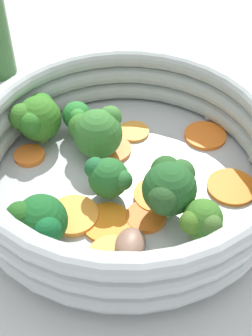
{
  "coord_description": "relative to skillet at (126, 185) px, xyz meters",
  "views": [
    {
      "loc": [
        -0.3,
        -0.04,
        0.33
      ],
      "look_at": [
        0.0,
        0.0,
        0.03
      ],
      "focal_mm": 50.0,
      "sensor_mm": 36.0,
      "label": 1
    }
  ],
  "objects": [
    {
      "name": "ground_plane",
      "position": [
        0.0,
        0.0,
        -0.01
      ],
      "size": [
        4.0,
        4.0,
        0.0
      ],
      "primitive_type": "plane",
      "color": "#B8B9B8"
    },
    {
      "name": "skillet",
      "position": [
        0.0,
        0.0,
        0.0
      ],
      "size": [
        0.26,
        0.26,
        0.01
      ],
      "primitive_type": "cylinder",
      "color": "#B2B5B7",
      "rests_on": "ground_plane"
    },
    {
      "name": "skillet_rim_wall",
      "position": [
        0.0,
        0.0,
        0.04
      ],
      "size": [
        0.28,
        0.28,
        0.06
      ],
      "color": "#B3BBBC",
      "rests_on": "skillet"
    },
    {
      "name": "skillet_rivet_right",
      "position": [
        0.1,
        -0.08,
        0.01
      ],
      "size": [
        0.01,
        0.01,
        0.01
      ],
      "primitive_type": "sphere",
      "color": "#AEB1BB",
      "rests_on": "skillet"
    },
    {
      "name": "carrot_slice_0",
      "position": [
        0.02,
        0.1,
        0.01
      ],
      "size": [
        0.04,
        0.04,
        0.01
      ],
      "primitive_type": "cylinder",
      "rotation": [
        0.0,
        0.0,
        1.13
      ],
      "color": "orange",
      "rests_on": "skillet"
    },
    {
      "name": "carrot_slice_1",
      "position": [
        -0.02,
        -0.03,
        0.01
      ],
      "size": [
        0.06,
        0.06,
        0.0
      ],
      "primitive_type": "cylinder",
      "rotation": [
        0.0,
        0.0,
        4.18
      ],
      "color": "orange",
      "rests_on": "skillet"
    },
    {
      "name": "carrot_slice_2",
      "position": [
        -0.05,
        0.01,
        0.01
      ],
      "size": [
        0.05,
        0.05,
        0.0
      ],
      "primitive_type": "cylinder",
      "rotation": [
        0.0,
        0.0,
        3.3
      ],
      "color": "orange",
      "rests_on": "skillet"
    },
    {
      "name": "carrot_slice_3",
      "position": [
        -0.04,
        -0.02,
        0.01
      ],
      "size": [
        0.04,
        0.04,
        0.0
      ],
      "primitive_type": "cylinder",
      "rotation": [
        0.0,
        0.0,
        3.01
      ],
      "color": "orange",
      "rests_on": "skillet"
    },
    {
      "name": "carrot_slice_4",
      "position": [
        0.07,
        0.0,
        0.01
      ],
      "size": [
        0.04,
        0.04,
        0.0
      ],
      "primitive_type": "cylinder",
      "rotation": [
        0.0,
        0.0,
        2.56
      ],
      "color": "orange",
      "rests_on": "skillet"
    },
    {
      "name": "carrot_slice_5",
      "position": [
        -0.0,
        -0.1,
        0.01
      ],
      "size": [
        0.06,
        0.06,
        0.0
      ],
      "primitive_type": "cylinder",
      "rotation": [
        0.0,
        0.0,
        4.15
      ],
      "color": "orange",
      "rests_on": "skillet"
    },
    {
      "name": "carrot_slice_6",
      "position": [
        0.07,
        -0.07,
        0.01
      ],
      "size": [
        0.06,
        0.06,
        0.0
      ],
      "primitive_type": "cylinder",
      "rotation": [
        0.0,
        0.0,
        2.24
      ],
      "color": "orange",
      "rests_on": "skillet"
    },
    {
      "name": "carrot_slice_7",
      "position": [
        -0.05,
        0.04,
        0.01
      ],
      "size": [
        0.05,
        0.05,
        0.01
      ],
      "primitive_type": "cylinder",
      "rotation": [
        0.0,
        0.0,
        4.81
      ],
      "color": "orange",
      "rests_on": "skillet"
    },
    {
      "name": "carrot_slice_8",
      "position": [
        -0.09,
        -0.0,
        0.01
      ],
      "size": [
        0.05,
        0.05,
        0.0
      ],
      "primitive_type": "cylinder",
      "rotation": [
        0.0,
        0.0,
        5.02
      ],
      "color": "orange",
      "rests_on": "skillet"
    },
    {
      "name": "carrot_slice_9",
      "position": [
        0.04,
        0.02,
        0.01
      ],
      "size": [
        0.05,
        0.05,
        0.0
      ],
      "primitive_type": "cylinder",
      "rotation": [
        0.0,
        0.0,
        4.95
      ],
      "color": "orange",
      "rests_on": "skillet"
    },
    {
      "name": "broccoli_floret_0",
      "position": [
        -0.08,
        0.06,
        0.03
      ],
      "size": [
        0.05,
        0.05,
        0.05
      ],
      "color": "#74A560",
      "rests_on": "skillet"
    },
    {
      "name": "broccoli_floret_1",
      "position": [
        -0.02,
        0.01,
        0.03
      ],
      "size": [
        0.04,
        0.04,
        0.04
      ],
      "color": "#7FAB66",
      "rests_on": "skillet"
    },
    {
      "name": "broccoli_floret_2",
      "position": [
        0.05,
        0.09,
        0.04
      ],
      "size": [
        0.06,
        0.05,
        0.05
      ],
      "color": "#7B9F60",
      "rests_on": "skillet"
    },
    {
      "name": "broccoli_floret_3",
      "position": [
        -0.06,
        -0.07,
        0.03
      ],
      "size": [
        0.03,
        0.03,
        0.04
      ],
      "color": "#689748",
      "rests_on": "skillet"
    },
    {
      "name": "broccoli_floret_4",
      "position": [
        0.06,
        0.06,
        0.03
      ],
      "size": [
        0.03,
        0.03,
        0.04
      ],
      "color": "#6E8B4C",
      "rests_on": "skillet"
    },
    {
      "name": "broccoli_floret_5",
      "position": [
        -0.04,
        -0.04,
        0.04
      ],
      "size": [
        0.06,
        0.05,
        0.06
      ],
      "color": "#789E5C",
      "rests_on": "skillet"
    },
    {
      "name": "broccoli_floret_6",
      "position": [
        0.03,
        0.03,
        0.03
      ],
      "size": [
        0.05,
        0.05,
        0.05
      ],
      "color": "#6C984D",
      "rests_on": "skillet"
    },
    {
      "name": "mushroom_piece_0",
      "position": [
        -0.01,
        -0.05,
        0.01
      ],
      "size": [
        0.03,
        0.03,
        0.01
      ],
      "primitive_type": "ellipsoid",
      "rotation": [
        0.0,
        0.0,
        0.58
      ],
      "color": "#856141",
      "rests_on": "skillet"
    },
    {
      "name": "mushroom_piece_1",
      "position": [
        -0.08,
        -0.01,
        0.01
      ],
      "size": [
        0.03,
        0.03,
        0.01
      ],
      "primitive_type": "ellipsoid",
      "rotation": [
        0.0,
        0.0,
        6.21
      ],
      "color": "#815D4C",
      "rests_on": "skillet"
    }
  ]
}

